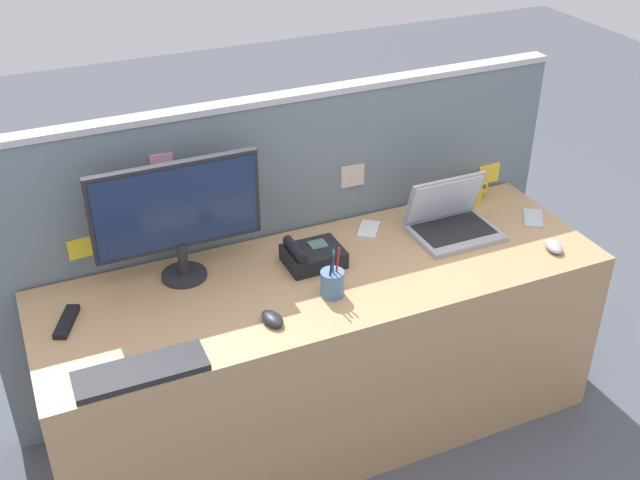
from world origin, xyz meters
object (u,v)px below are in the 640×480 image
Objects in this scene: keyboard_main at (141,371)px; coffee_mug at (472,190)px; cell_phone_white_slab at (369,229)px; desktop_monitor at (177,211)px; computer_mouse_left_hand at (554,246)px; laptop at (451,219)px; cell_phone_silver_slab at (533,218)px; tv_remote at (67,322)px; pen_cup at (332,283)px; desk_phone at (312,256)px; computer_mouse_right_hand at (272,319)px.

keyboard_main is 3.19× the size of coffee_mug.
coffee_mug is at bearing 42.49° from cell_phone_white_slab.
desktop_monitor is 1.42m from computer_mouse_left_hand.
desktop_monitor is 1.81× the size of laptop.
keyboard_main is 1.63m from coffee_mug.
desktop_monitor is at bearing -177.11° from coffee_mug.
desktop_monitor is 1.45m from cell_phone_silver_slab.
desktop_monitor reaches higher than tv_remote.
keyboard_main is 1.70m from cell_phone_silver_slab.
cell_phone_silver_slab is (0.36, -0.06, -0.05)m from laptop.
pen_cup reaches higher than cell_phone_white_slab.
laptop is at bearing 24.38° from tv_remote.
laptop is 2.31× the size of cell_phone_silver_slab.
desktop_monitor is 2.83× the size of desk_phone.
laptop is 1.36m from keyboard_main.
laptop is 0.60m from desk_phone.
pen_cup is at bearing -161.03° from laptop.
laptop reaches higher than keyboard_main.
tv_remote is (-0.17, 0.35, -0.00)m from keyboard_main.
computer_mouse_left_hand is at bearing -82.25° from coffee_mug.
coffee_mug is (0.51, 0.05, 0.05)m from cell_phone_white_slab.
pen_cup reaches higher than keyboard_main.
tv_remote is (-0.43, -0.12, -0.26)m from desktop_monitor.
computer_mouse_left_hand is 0.70× the size of cell_phone_silver_slab.
desktop_monitor is 3.17× the size of pen_cup.
keyboard_main is 2.37× the size of tv_remote.
pen_cup is (-0.61, -0.21, -0.00)m from laptop.
desk_phone is 0.89m from tv_remote.
keyboard_main is at bearing -153.85° from desk_phone.
computer_mouse_right_hand is 1.15m from computer_mouse_left_hand.
laptop is 1.49m from tv_remote.
computer_mouse_left_hand is at bearing -11.28° from computer_mouse_right_hand.
computer_mouse_right_hand is (-0.26, -0.28, -0.02)m from desk_phone.
cell_phone_white_slab is at bearing 23.77° from desk_phone.
desktop_monitor is at bearing 105.45° from computer_mouse_right_hand.
laptop reaches higher than cell_phone_white_slab.
computer_mouse_left_hand is (1.34, -0.40, -0.25)m from desktop_monitor.
tv_remote is (-1.85, 0.05, 0.01)m from cell_phone_silver_slab.
pen_cup is at bearing -36.63° from desktop_monitor.
coffee_mug is at bearing 155.02° from cell_phone_silver_slab.
computer_mouse_right_hand reaches higher than cell_phone_white_slab.
keyboard_main is 4.03× the size of computer_mouse_left_hand.
laptop reaches higher than pen_cup.
cell_phone_silver_slab is at bearing -7.09° from desktop_monitor.
computer_mouse_right_hand is at bearing 10.12° from keyboard_main.
computer_mouse_left_hand reaches higher than keyboard_main.
computer_mouse_left_hand is at bearing 2.87° from keyboard_main.
tv_remote is (-0.62, 0.27, -0.01)m from computer_mouse_right_hand.
pen_cup is 1.32× the size of cell_phone_silver_slab.
desktop_monitor reaches higher than laptop.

